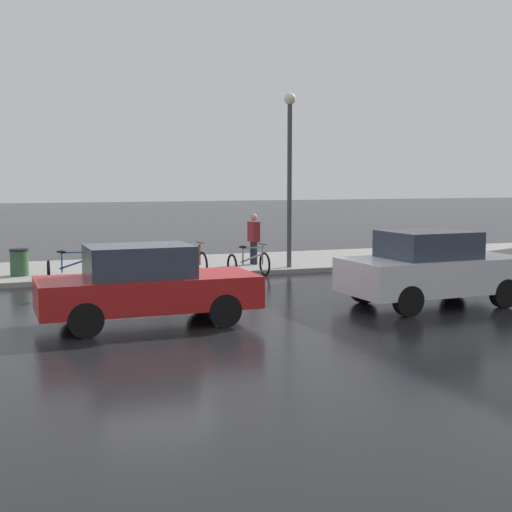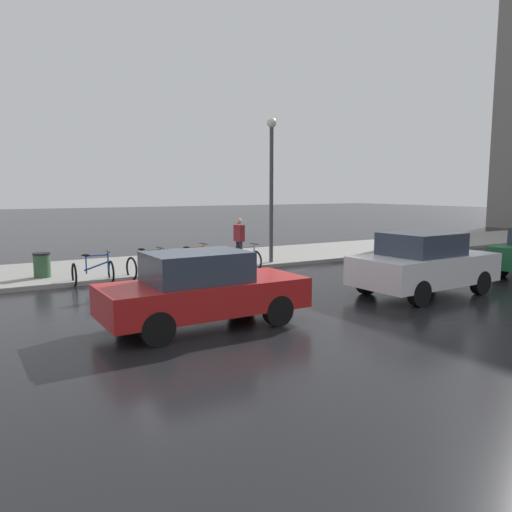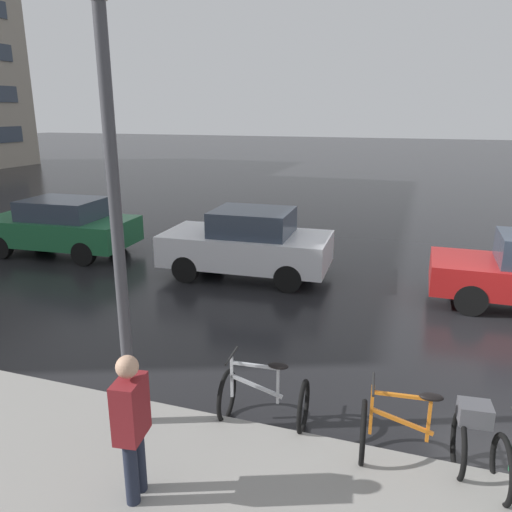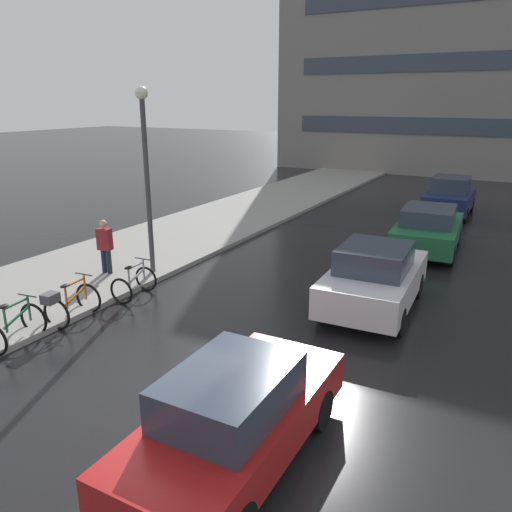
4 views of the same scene
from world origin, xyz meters
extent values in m
plane|color=black|center=(0.00, 0.00, 0.00)|extent=(140.00, 140.00, 0.00)
cube|color=gray|center=(-6.00, 10.00, 0.07)|extent=(4.80, 60.00, 0.14)
torus|color=black|center=(-3.61, -0.89, 0.34)|extent=(0.69, 0.08, 0.69)
torus|color=black|center=(-3.64, -1.93, 0.34)|extent=(0.69, 0.08, 0.69)
cube|color=#234CA8|center=(-3.63, -1.59, 0.60)|extent=(0.04, 0.04, 0.52)
cube|color=#234CA8|center=(-3.61, -0.96, 0.64)|extent=(0.04, 0.04, 0.60)
cube|color=#234CA8|center=(-3.62, -1.28, 0.86)|extent=(0.05, 0.63, 0.04)
cube|color=#234CA8|center=(-3.63, -1.31, 0.55)|extent=(0.06, 0.71, 0.26)
ellipsoid|color=black|center=(-3.63, -1.59, 0.89)|extent=(0.15, 0.26, 0.07)
cylinder|color=black|center=(-3.61, -0.96, 0.96)|extent=(0.50, 0.04, 0.03)
torus|color=black|center=(-3.86, 0.83, 0.37)|extent=(0.74, 0.16, 0.74)
torus|color=black|center=(-3.72, -0.23, 0.37)|extent=(0.74, 0.16, 0.74)
cube|color=#237042|center=(-3.76, 0.11, 0.65)|extent=(0.04, 0.04, 0.56)
cube|color=#237042|center=(-3.85, 0.75, 0.65)|extent=(0.04, 0.04, 0.56)
cube|color=#237042|center=(-3.81, 0.43, 0.89)|extent=(0.12, 0.64, 0.04)
cube|color=#237042|center=(-3.80, 0.40, 0.59)|extent=(0.13, 0.72, 0.26)
ellipsoid|color=black|center=(-3.76, 0.11, 0.95)|extent=(0.17, 0.28, 0.07)
cylinder|color=black|center=(-3.85, 0.75, 0.95)|extent=(0.50, 0.10, 0.03)
torus|color=black|center=(-3.71, 2.26, 0.38)|extent=(0.75, 0.13, 0.75)
torus|color=black|center=(-3.61, 1.23, 0.38)|extent=(0.75, 0.13, 0.75)
cube|color=orange|center=(-3.64, 1.57, 0.64)|extent=(0.04, 0.04, 0.53)
cube|color=orange|center=(-3.70, 2.19, 0.68)|extent=(0.04, 0.04, 0.62)
cube|color=orange|center=(-3.67, 1.88, 0.91)|extent=(0.10, 0.62, 0.04)
cube|color=orange|center=(-3.67, 1.85, 0.59)|extent=(0.10, 0.70, 0.26)
ellipsoid|color=black|center=(-3.64, 1.57, 0.94)|extent=(0.16, 0.27, 0.07)
cylinder|color=black|center=(-3.70, 2.19, 1.01)|extent=(0.50, 0.08, 0.03)
cube|color=#4C4C51|center=(-3.60, 1.11, 0.81)|extent=(0.31, 0.37, 0.22)
torus|color=black|center=(-3.45, 4.05, 0.35)|extent=(0.69, 0.10, 0.69)
torus|color=black|center=(-3.38, 3.04, 0.35)|extent=(0.69, 0.10, 0.69)
cube|color=#ADAFB5|center=(-3.40, 3.37, 0.60)|extent=(0.04, 0.04, 0.50)
cube|color=#ADAFB5|center=(-3.44, 3.98, 0.63)|extent=(0.04, 0.04, 0.57)
cube|color=#ADAFB5|center=(-3.42, 3.67, 0.84)|extent=(0.08, 0.61, 0.04)
cube|color=#ADAFB5|center=(-3.42, 3.65, 0.55)|extent=(0.08, 0.69, 0.25)
ellipsoid|color=black|center=(-3.40, 3.37, 0.87)|extent=(0.16, 0.27, 0.07)
cylinder|color=black|center=(-3.44, 3.98, 0.93)|extent=(0.50, 0.06, 0.03)
cube|color=#AD1919|center=(2.14, -0.51, 0.63)|extent=(1.72, 4.18, 0.62)
cube|color=#2D3847|center=(2.14, -0.68, 1.24)|extent=(1.40, 1.98, 0.60)
cylinder|color=black|center=(1.38, 0.78, 0.32)|extent=(0.22, 0.64, 0.64)
cylinder|color=black|center=(2.88, 0.79, 0.32)|extent=(0.22, 0.64, 0.64)
cylinder|color=black|center=(1.40, -1.81, 0.32)|extent=(0.22, 0.64, 0.64)
cylinder|color=black|center=(2.89, -1.80, 0.32)|extent=(0.22, 0.64, 0.64)
cube|color=silver|center=(2.27, 5.84, 0.69)|extent=(2.09, 4.10, 0.75)
cube|color=#2D3847|center=(2.28, 5.68, 1.37)|extent=(1.65, 1.92, 0.59)
cylinder|color=black|center=(1.36, 7.05, 0.32)|extent=(0.25, 0.65, 0.64)
cylinder|color=black|center=(3.07, 7.12, 0.32)|extent=(0.25, 0.65, 0.64)
cylinder|color=black|center=(1.48, 4.56, 0.32)|extent=(0.25, 0.65, 0.64)
cylinder|color=black|center=(3.18, 4.64, 0.32)|extent=(0.25, 0.65, 0.64)
cylinder|color=#1E2333|center=(-5.26, 4.34, 0.42)|extent=(0.14, 0.14, 0.85)
cylinder|color=#1E2333|center=(-5.08, 4.36, 0.42)|extent=(0.14, 0.14, 0.85)
cube|color=maroon|center=(-5.17, 4.35, 1.16)|extent=(0.43, 0.29, 0.62)
sphere|color=tan|center=(-5.17, 4.35, 1.61)|extent=(0.22, 0.22, 0.22)
cylinder|color=#424247|center=(-4.09, 5.09, 2.50)|extent=(0.14, 0.14, 5.00)
sphere|color=#F2EACC|center=(-4.09, 5.09, 5.14)|extent=(0.35, 0.35, 0.35)
cylinder|color=#2D5133|center=(-4.94, -2.61, 0.41)|extent=(0.49, 0.49, 0.82)
cylinder|color=black|center=(-4.94, -2.61, 0.85)|extent=(0.51, 0.51, 0.06)
camera|label=1|loc=(15.54, -3.29, 2.81)|focal=50.00mm
camera|label=2|loc=(11.19, -4.72, 2.76)|focal=35.00mm
camera|label=3|loc=(-8.77, 1.84, 3.93)|focal=35.00mm
camera|label=4|loc=(5.24, -5.61, 4.96)|focal=35.00mm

